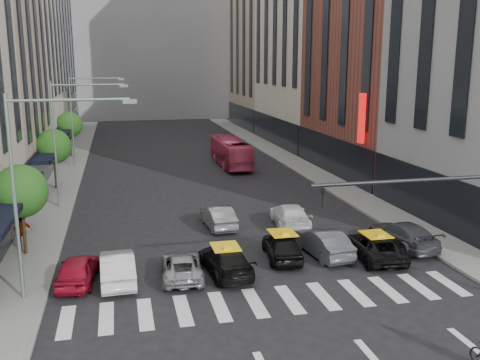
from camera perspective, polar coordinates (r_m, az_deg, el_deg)
ground at (r=23.20m, az=5.06°, el=-14.23°), size 160.00×160.00×0.00m
sidewalk_left at (r=50.98m, az=-18.21°, el=0.12°), size 3.00×96.00×0.15m
sidewalk_right at (r=53.85m, az=6.92°, el=1.29°), size 3.00×96.00×0.15m
building_left_d at (r=85.45m, az=-20.63°, el=14.75°), size 8.00×18.00×30.00m
building_right_b at (r=52.35m, az=14.33°, el=14.91°), size 8.00×18.00×26.00m
building_right_d at (r=87.97m, az=2.71°, el=14.77°), size 8.00×18.00×28.00m
building_far at (r=105.16m, az=-9.71°, el=16.41°), size 30.00×10.00×36.00m
tree_near at (r=30.89m, az=-22.37°, el=-1.13°), size 2.88×2.88×4.95m
tree_mid at (r=46.47m, az=-19.30°, el=3.39°), size 2.88×2.88×4.95m
tree_far at (r=62.27m, az=-17.76°, el=5.63°), size 2.88×2.88×4.95m
streetlamp_near at (r=24.35m, az=-20.94°, el=0.98°), size 5.38×0.25×9.00m
streetlamp_mid at (r=40.09m, az=-17.92°, el=5.40°), size 5.38×0.25×9.00m
streetlamp_far at (r=55.97m, az=-16.59°, el=7.32°), size 5.38×0.25×9.00m
traffic_signal at (r=24.22m, az=23.65°, el=-2.78°), size 10.10×0.20×6.00m
liberty_sign at (r=44.28m, az=12.86°, el=6.43°), size 0.30×0.70×4.00m
car_red at (r=27.08m, az=-16.94°, el=-9.12°), size 2.11×4.25×1.39m
car_white_front at (r=26.77m, az=-12.95°, el=-9.01°), size 1.73×4.60×1.50m
car_silver at (r=26.79m, az=-6.23°, el=-9.10°), size 2.24×4.38×1.18m
taxi_left at (r=27.09m, az=-1.55°, el=-8.55°), size 2.36×4.94×1.39m
taxi_center at (r=29.06m, az=4.51°, el=-7.03°), size 2.18×4.44×1.46m
car_grey_mid at (r=29.81m, az=8.85°, el=-6.60°), size 2.08×4.67×1.49m
taxi_right at (r=29.98m, az=14.21°, el=-6.89°), size 2.69×5.00×1.33m
car_grey_curb at (r=32.18m, az=16.95°, el=-5.59°), size 2.57×5.28×1.48m
car_row2_left at (r=34.42m, az=-2.37°, el=-3.90°), size 1.83×4.46×1.44m
car_row2_right at (r=34.66m, az=5.36°, el=-3.80°), size 2.68×5.31×1.48m
bus at (r=54.69m, az=-1.02°, el=2.99°), size 2.45×10.25×2.85m
pedestrian_far at (r=32.48m, az=-22.22°, el=-5.14°), size 1.21×0.80×1.90m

